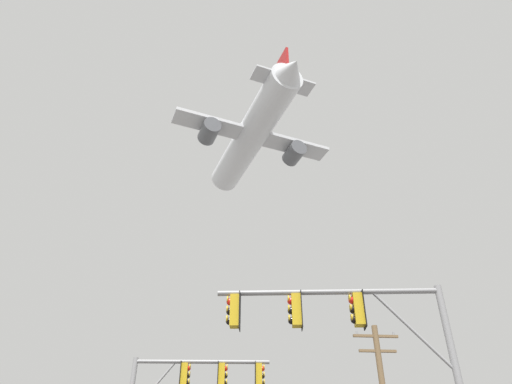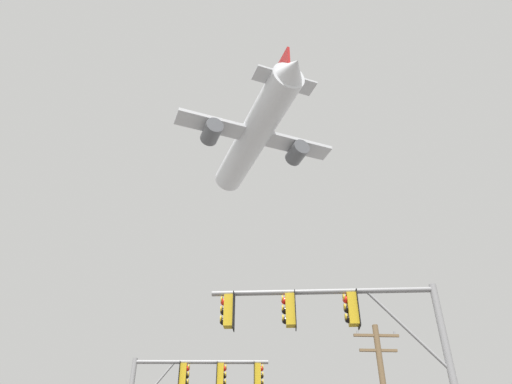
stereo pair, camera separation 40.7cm
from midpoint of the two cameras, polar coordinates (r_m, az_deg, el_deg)
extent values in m
cylinder|color=gray|center=(13.70, 8.90, -11.98)|extent=(6.27, 0.81, 0.15)
cylinder|color=gray|center=(13.76, 18.79, -15.59)|extent=(1.94, 0.28, 2.24)
cube|color=gold|center=(13.51, -2.47, -14.40)|extent=(0.29, 0.35, 0.90)
cylinder|color=gold|center=(13.68, -2.42, -12.37)|extent=(0.05, 0.05, 0.12)
cube|color=black|center=(13.49, -1.86, -14.39)|extent=(0.07, 0.46, 1.04)
sphere|color=red|center=(13.61, -3.07, -13.32)|extent=(0.20, 0.20, 0.20)
cylinder|color=gold|center=(13.64, -3.34, -13.09)|extent=(0.06, 0.21, 0.21)
sphere|color=black|center=(13.52, -3.10, -14.44)|extent=(0.20, 0.20, 0.20)
cylinder|color=gold|center=(13.54, -3.38, -14.20)|extent=(0.06, 0.21, 0.21)
sphere|color=black|center=(13.43, -3.14, -15.57)|extent=(0.20, 0.20, 0.20)
cylinder|color=gold|center=(13.46, -3.42, -15.33)|extent=(0.06, 0.21, 0.21)
cube|color=gold|center=(13.46, 5.11, -14.23)|extent=(0.29, 0.35, 0.90)
cylinder|color=gold|center=(13.63, 5.01, -12.21)|extent=(0.05, 0.05, 0.12)
cube|color=black|center=(13.47, 5.73, -14.21)|extent=(0.07, 0.46, 1.04)
sphere|color=red|center=(13.55, 4.43, -13.18)|extent=(0.20, 0.20, 0.20)
cylinder|color=gold|center=(13.56, 4.14, -12.95)|extent=(0.06, 0.21, 0.21)
sphere|color=black|center=(13.45, 4.48, -14.30)|extent=(0.20, 0.20, 0.20)
cylinder|color=gold|center=(13.47, 4.18, -14.07)|extent=(0.06, 0.21, 0.21)
sphere|color=black|center=(13.37, 4.53, -15.43)|extent=(0.20, 0.20, 0.20)
cylinder|color=gold|center=(13.38, 4.23, -15.20)|extent=(0.06, 0.21, 0.21)
cube|color=gold|center=(13.64, 12.61, -13.84)|extent=(0.29, 0.35, 0.90)
cylinder|color=gold|center=(13.81, 12.35, -11.84)|extent=(0.05, 0.05, 0.12)
cube|color=black|center=(13.66, 13.20, -13.80)|extent=(0.07, 0.46, 1.04)
sphere|color=red|center=(13.70, 11.86, -12.82)|extent=(0.20, 0.20, 0.20)
cylinder|color=gold|center=(13.71, 11.55, -12.60)|extent=(0.06, 0.21, 0.21)
sphere|color=black|center=(13.61, 11.99, -13.92)|extent=(0.20, 0.20, 0.20)
cylinder|color=gold|center=(13.62, 11.69, -13.70)|extent=(0.06, 0.21, 0.21)
sphere|color=black|center=(13.52, 12.13, -15.04)|extent=(0.20, 0.20, 0.20)
cylinder|color=gold|center=(13.53, 11.82, -14.81)|extent=(0.06, 0.21, 0.21)
cylinder|color=gray|center=(20.07, -6.07, -20.02)|extent=(5.39, 0.41, 0.15)
cube|color=gold|center=(19.87, 0.83, -21.60)|extent=(0.28, 0.33, 0.90)
cylinder|color=gold|center=(19.98, 0.82, -20.17)|extent=(0.05, 0.05, 0.12)
cube|color=black|center=(19.87, 0.40, -21.61)|extent=(0.05, 0.46, 1.04)
sphere|color=red|center=(19.93, 1.27, -20.84)|extent=(0.20, 0.20, 0.20)
cylinder|color=gold|center=(19.94, 1.47, -20.67)|extent=(0.05, 0.21, 0.21)
sphere|color=black|center=(19.87, 1.28, -21.63)|extent=(0.20, 0.20, 0.20)
cylinder|color=gold|center=(19.88, 1.48, -21.46)|extent=(0.05, 0.21, 0.21)
sphere|color=black|center=(19.82, 1.29, -22.42)|extent=(0.20, 0.20, 0.20)
cylinder|color=gold|center=(19.83, 1.49, -22.25)|extent=(0.05, 0.21, 0.21)
cube|color=gold|center=(19.90, -3.76, -21.56)|extent=(0.28, 0.33, 0.90)
cylinder|color=gold|center=(20.00, -3.71, -20.13)|extent=(0.05, 0.05, 0.12)
cube|color=black|center=(19.90, -4.19, -21.55)|extent=(0.05, 0.46, 1.04)
sphere|color=red|center=(19.94, -3.29, -20.81)|extent=(0.20, 0.20, 0.20)
cylinder|color=gold|center=(19.95, -3.08, -20.65)|extent=(0.05, 0.21, 0.21)
sphere|color=black|center=(19.89, -3.31, -21.60)|extent=(0.20, 0.20, 0.20)
cylinder|color=gold|center=(19.90, -3.11, -21.43)|extent=(0.05, 0.21, 0.21)
sphere|color=black|center=(19.83, -3.34, -22.39)|extent=(0.20, 0.20, 0.20)
cylinder|color=gold|center=(19.84, -3.13, -22.22)|extent=(0.05, 0.21, 0.21)
cube|color=gold|center=(20.03, -8.31, -21.39)|extent=(0.28, 0.33, 0.90)
cylinder|color=gold|center=(20.14, -8.19, -19.97)|extent=(0.05, 0.05, 0.12)
cube|color=black|center=(20.05, -8.73, -21.37)|extent=(0.05, 0.46, 1.04)
sphere|color=red|center=(20.07, -7.81, -20.66)|extent=(0.20, 0.20, 0.20)
cylinder|color=gold|center=(20.07, -7.60, -20.50)|extent=(0.05, 0.21, 0.21)
sphere|color=black|center=(20.01, -7.87, -21.44)|extent=(0.20, 0.20, 0.20)
cylinder|color=gold|center=(20.02, -7.66, -21.28)|extent=(0.05, 0.21, 0.21)
sphere|color=black|center=(19.96, -7.93, -22.23)|extent=(0.20, 0.20, 0.20)
cylinder|color=gold|center=(19.96, -7.72, -22.07)|extent=(0.05, 0.21, 0.21)
cube|color=brown|center=(24.08, 15.02, -16.62)|extent=(2.20, 0.12, 0.12)
cube|color=brown|center=(23.90, 15.27, -18.22)|extent=(1.80, 0.12, 0.12)
cylinder|color=gray|center=(23.86, 12.83, -16.46)|extent=(0.10, 0.10, 0.18)
cylinder|color=gray|center=(24.39, 17.08, -16.22)|extent=(0.10, 0.10, 0.18)
cylinder|color=white|center=(47.82, 0.01, 7.01)|extent=(8.23, 17.38, 3.07)
cone|color=white|center=(55.09, -3.57, 0.98)|extent=(3.42, 2.90, 2.92)
cone|color=white|center=(41.57, 4.87, 14.88)|extent=(3.07, 2.63, 2.61)
cube|color=silver|center=(47.18, 0.22, 6.93)|extent=(16.17, 7.02, 0.35)
cylinder|color=#595B60|center=(45.52, -5.19, 7.34)|extent=(2.35, 2.72, 1.73)
cylinder|color=#595B60|center=(48.08, 5.32, 4.80)|extent=(2.35, 2.72, 1.73)
cube|color=#B21E1E|center=(44.06, 3.62, 14.58)|extent=(1.04, 2.63, 3.65)
cube|color=silver|center=(42.89, 3.79, 13.46)|extent=(6.01, 3.41, 0.19)
camera|label=1|loc=(0.20, -89.56, -0.29)|focal=32.63mm
camera|label=2|loc=(0.20, 90.44, 0.29)|focal=32.63mm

